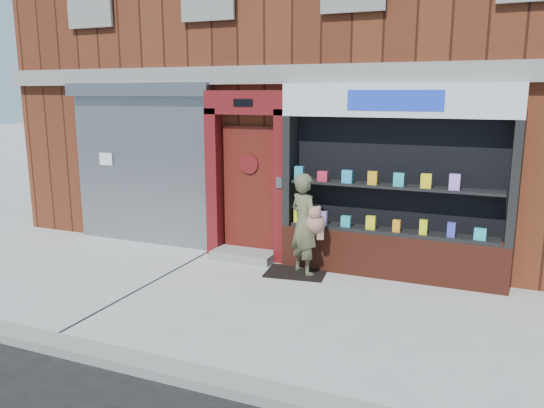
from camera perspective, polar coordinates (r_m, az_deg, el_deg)
The scene contains 8 objects.
ground at distance 7.60m, azimuth -3.47°, elevation -10.21°, with size 80.00×80.00×0.00m, color #9E9E99.
curb at distance 5.91m, azimuth -13.12°, elevation -16.65°, with size 60.00×0.30×0.12m, color gray.
building at distance 12.75m, azimuth 8.82°, elevation 16.85°, with size 12.00×8.16×8.00m.
shutter_bay at distance 10.34m, azimuth -13.89°, elevation 5.19°, with size 3.10×0.30×3.04m.
red_door_bay at distance 9.16m, azimuth -2.65°, elevation 3.06°, with size 1.52×0.58×2.90m.
pharmacy_bay at distance 8.38m, azimuth 12.83°, elevation 1.36°, with size 3.50×0.41×3.00m.
woman at distance 8.39m, azimuth 3.61°, elevation -2.18°, with size 0.72×0.65×1.63m.
doormat at distance 8.63m, azimuth 2.58°, elevation -7.39°, with size 0.95×0.66×0.02m, color black.
Camera 1 is at (3.15, -6.31, 2.85)m, focal length 35.00 mm.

